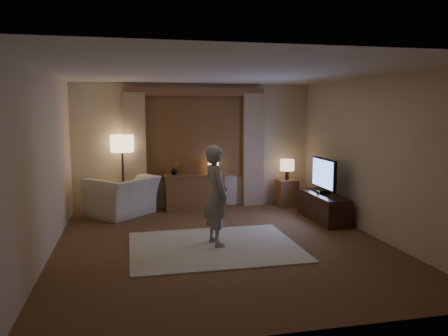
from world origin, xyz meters
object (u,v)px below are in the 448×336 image
object	(u,v)px
sideboard	(194,193)
armchair	(122,196)
side_table	(287,193)
tv_stand	(323,207)
person	(216,195)

from	to	relation	value
sideboard	armchair	bearing A→B (deg)	-170.91
sideboard	side_table	bearing A→B (deg)	-1.43
sideboard	tv_stand	xyz separation A→B (m)	(2.21, -1.42, -0.10)
side_table	person	distance (m)	3.24
sideboard	tv_stand	world-z (taller)	sideboard
side_table	armchair	bearing A→B (deg)	-176.97
sideboard	tv_stand	bearing A→B (deg)	-32.79
armchair	person	size ratio (longest dim) A/B	0.78
tv_stand	person	xyz separation A→B (m)	(-2.26, -1.08, 0.53)
side_table	tv_stand	distance (m)	1.39
tv_stand	person	bearing A→B (deg)	-154.39
armchair	person	world-z (taller)	person
sideboard	person	bearing A→B (deg)	-91.08
side_table	tv_stand	xyz separation A→B (m)	(0.20, -1.37, -0.03)
sideboard	side_table	world-z (taller)	sideboard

